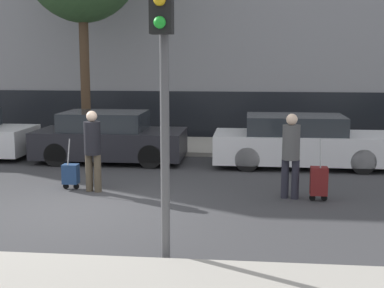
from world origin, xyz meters
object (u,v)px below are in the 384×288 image
object	(u,v)px
parked_car_2	(300,142)
parked_bicycle	(320,135)
pedestrian_left	(93,146)
traffic_light	(163,58)
pedestrian_right	(291,151)
trolley_right	(319,181)
trolley_left	(71,174)
parked_car_1	(109,138)

from	to	relation	value
parked_car_2	parked_bicycle	size ratio (longest dim) A/B	2.49
pedestrian_left	parked_car_2	bearing A→B (deg)	49.87
traffic_light	parked_bicycle	size ratio (longest dim) A/B	2.15
parked_car_2	pedestrian_left	bearing A→B (deg)	-145.07
traffic_light	parked_bicycle	world-z (taller)	traffic_light
pedestrian_left	pedestrian_right	bearing A→B (deg)	13.02
parked_car_2	traffic_light	world-z (taller)	traffic_light
parked_car_2	trolley_right	bearing A→B (deg)	-89.13
pedestrian_left	trolley_left	xyz separation A→B (m)	(-0.53, 0.14, -0.62)
trolley_right	traffic_light	distance (m)	4.81
parked_car_1	parked_car_2	size ratio (longest dim) A/B	0.89
pedestrian_right	traffic_light	bearing A→B (deg)	76.08
trolley_right	parked_car_1	bearing A→B (deg)	145.11
traffic_light	parked_bicycle	bearing A→B (deg)	70.75
trolley_left	trolley_right	size ratio (longest dim) A/B	0.89
parked_car_1	traffic_light	world-z (taller)	traffic_light
trolley_right	trolley_left	bearing A→B (deg)	175.33
parked_car_1	traffic_light	xyz separation A→B (m)	(2.58, -6.94, 2.08)
parked_car_2	trolley_right	size ratio (longest dim) A/B	3.66
trolley_left	pedestrian_right	world-z (taller)	pedestrian_right
parked_car_2	trolley_right	distance (m)	3.39
pedestrian_left	trolley_right	size ratio (longest dim) A/B	1.39
parked_car_2	pedestrian_right	distance (m)	3.30
trolley_left	traffic_light	bearing A→B (deg)	-55.99
pedestrian_left	pedestrian_right	xyz separation A→B (m)	(3.97, -0.13, -0.00)
pedestrian_left	parked_car_1	bearing A→B (deg)	114.07
trolley_left	traffic_light	world-z (taller)	traffic_light
trolley_left	trolley_right	xyz separation A→B (m)	(5.04, -0.41, 0.07)
pedestrian_left	pedestrian_right	world-z (taller)	pedestrian_left
parked_car_2	parked_bicycle	bearing A→B (deg)	71.11
pedestrian_left	traffic_light	world-z (taller)	traffic_light
traffic_light	parked_car_2	bearing A→B (deg)	70.63
parked_car_1	trolley_left	bearing A→B (deg)	-90.22
traffic_light	pedestrian_right	bearing A→B (deg)	61.79
traffic_light	trolley_left	bearing A→B (deg)	124.01
parked_bicycle	parked_car_1	bearing A→B (deg)	-159.56
parked_car_1	trolley_right	distance (m)	6.13
traffic_light	parked_bicycle	distance (m)	9.87
pedestrian_right	traffic_light	xyz separation A→B (m)	(-1.91, -3.57, 1.77)
pedestrian_right	parked_bicycle	bearing A→B (deg)	-88.56
pedestrian_right	trolley_right	xyz separation A→B (m)	(0.53, -0.14, -0.55)
trolley_left	pedestrian_left	bearing A→B (deg)	-14.88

